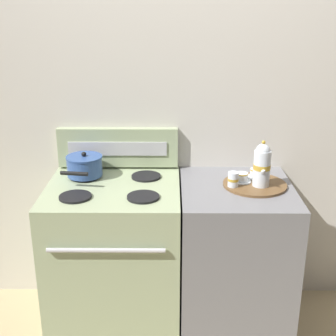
{
  "coord_description": "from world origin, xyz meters",
  "views": [
    {
      "loc": [
        0.01,
        -2.36,
        1.86
      ],
      "look_at": [
        -0.01,
        0.09,
        0.97
      ],
      "focal_mm": 50.0,
      "sensor_mm": 36.0,
      "label": 1
    }
  ],
  "objects_px": {
    "teapot": "(262,165)",
    "teacup_right": "(242,177)",
    "creamer_jug": "(233,179)",
    "teacup_left": "(256,173)",
    "saucepan": "(84,166)",
    "serving_tray": "(255,185)",
    "stove": "(116,258)"
  },
  "relations": [
    {
      "from": "serving_tray",
      "to": "teapot",
      "type": "xyz_separation_m",
      "value": [
        0.03,
        -0.03,
        0.13
      ]
    },
    {
      "from": "teacup_right",
      "to": "creamer_jug",
      "type": "height_order",
      "value": "creamer_jug"
    },
    {
      "from": "stove",
      "to": "teacup_right",
      "type": "distance_m",
      "value": 0.86
    },
    {
      "from": "stove",
      "to": "teapot",
      "type": "height_order",
      "value": "teapot"
    },
    {
      "from": "teacup_right",
      "to": "saucepan",
      "type": "bearing_deg",
      "value": 173.74
    },
    {
      "from": "saucepan",
      "to": "teacup_right",
      "type": "height_order",
      "value": "saucepan"
    },
    {
      "from": "stove",
      "to": "serving_tray",
      "type": "xyz_separation_m",
      "value": [
        0.78,
        0.02,
        0.45
      ]
    },
    {
      "from": "saucepan",
      "to": "teacup_right",
      "type": "relative_size",
      "value": 2.87
    },
    {
      "from": "teacup_right",
      "to": "creamer_jug",
      "type": "distance_m",
      "value": 0.09
    },
    {
      "from": "teacup_left",
      "to": "teacup_right",
      "type": "bearing_deg",
      "value": -143.49
    },
    {
      "from": "serving_tray",
      "to": "teacup_right",
      "type": "relative_size",
      "value": 3.36
    },
    {
      "from": "serving_tray",
      "to": "teacup_right",
      "type": "distance_m",
      "value": 0.08
    },
    {
      "from": "saucepan",
      "to": "serving_tray",
      "type": "relative_size",
      "value": 0.86
    },
    {
      "from": "serving_tray",
      "to": "stove",
      "type": "bearing_deg",
      "value": -178.23
    },
    {
      "from": "stove",
      "to": "serving_tray",
      "type": "relative_size",
      "value": 2.58
    },
    {
      "from": "teacup_left",
      "to": "saucepan",
      "type": "bearing_deg",
      "value": 178.17
    },
    {
      "from": "saucepan",
      "to": "serving_tray",
      "type": "bearing_deg",
      "value": -7.24
    },
    {
      "from": "saucepan",
      "to": "teapot",
      "type": "bearing_deg",
      "value": -8.81
    },
    {
      "from": "teapot",
      "to": "teacup_right",
      "type": "xyz_separation_m",
      "value": [
        -0.1,
        0.05,
        -0.09
      ]
    },
    {
      "from": "teacup_right",
      "to": "creamer_jug",
      "type": "xyz_separation_m",
      "value": [
        -0.06,
        -0.07,
        0.01
      ]
    },
    {
      "from": "stove",
      "to": "teacup_left",
      "type": "xyz_separation_m",
      "value": [
        0.8,
        0.11,
        0.48
      ]
    },
    {
      "from": "serving_tray",
      "to": "saucepan",
      "type": "bearing_deg",
      "value": 172.76
    },
    {
      "from": "serving_tray",
      "to": "creamer_jug",
      "type": "relative_size",
      "value": 4.31
    },
    {
      "from": "stove",
      "to": "teapot",
      "type": "distance_m",
      "value": 0.99
    },
    {
      "from": "saucepan",
      "to": "serving_tray",
      "type": "xyz_separation_m",
      "value": [
        0.96,
        -0.12,
        -0.06
      ]
    },
    {
      "from": "teacup_left",
      "to": "creamer_jug",
      "type": "xyz_separation_m",
      "value": [
        -0.15,
        -0.13,
        0.01
      ]
    },
    {
      "from": "serving_tray",
      "to": "teacup_right",
      "type": "bearing_deg",
      "value": 160.76
    },
    {
      "from": "teacup_right",
      "to": "creamer_jug",
      "type": "bearing_deg",
      "value": -130.05
    },
    {
      "from": "saucepan",
      "to": "teacup_left",
      "type": "distance_m",
      "value": 0.98
    },
    {
      "from": "serving_tray",
      "to": "teapot",
      "type": "bearing_deg",
      "value": -49.99
    },
    {
      "from": "serving_tray",
      "to": "teapot",
      "type": "relative_size",
      "value": 1.37
    },
    {
      "from": "saucepan",
      "to": "serving_tray",
      "type": "height_order",
      "value": "saucepan"
    }
  ]
}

